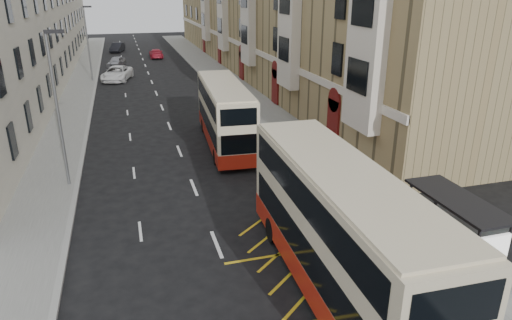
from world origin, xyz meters
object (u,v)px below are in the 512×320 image
object	(u,v)px
street_lamp_far	(88,40)
double_decker_rear	(225,115)
double_decker_front	(338,231)
car_dark	(117,47)
pedestrian_far	(381,224)
white_van	(117,73)
street_lamp_near	(57,102)
bus_shelter	(466,220)
pedestrian_mid	(470,256)
car_red	(156,53)
pedestrian_near	(391,220)
car_silver	(116,62)

from	to	relation	value
street_lamp_far	double_decker_rear	size ratio (longest dim) A/B	0.75
street_lamp_far	double_decker_front	world-z (taller)	street_lamp_far
double_decker_front	car_dark	world-z (taller)	double_decker_front
double_decker_front	street_lamp_far	bearing A→B (deg)	104.73
double_decker_front	pedestrian_far	distance (m)	3.83
double_decker_front	double_decker_rear	bearing A→B (deg)	92.55
double_decker_rear	white_van	distance (m)	26.70
street_lamp_near	pedestrian_far	xyz separation A→B (m)	(12.71, -10.09, -3.54)
bus_shelter	pedestrian_mid	bearing A→B (deg)	-100.78
street_lamp_far	car_red	world-z (taller)	street_lamp_far
pedestrian_near	car_red	world-z (taller)	pedestrian_near
bus_shelter	pedestrian_mid	distance (m)	1.27
pedestrian_far	car_dark	xyz separation A→B (m)	(-9.83, 65.24, -0.34)
pedestrian_far	car_red	size ratio (longest dim) A/B	0.41
car_dark	pedestrian_far	bearing A→B (deg)	-68.41
street_lamp_near	street_lamp_far	bearing A→B (deg)	90.00
street_lamp_far	car_silver	world-z (taller)	street_lamp_far
pedestrian_near	white_van	world-z (taller)	pedestrian_near
double_decker_rear	bus_shelter	bearing A→B (deg)	-68.78
pedestrian_near	pedestrian_far	bearing A→B (deg)	13.98
street_lamp_far	car_dark	xyz separation A→B (m)	(2.88, 25.16, -3.88)
double_decker_rear	car_dark	size ratio (longest dim) A/B	2.33
pedestrian_near	car_dark	size ratio (longest dim) A/B	0.36
pedestrian_near	car_silver	world-z (taller)	pedestrian_near
pedestrian_near	street_lamp_far	bearing A→B (deg)	-84.09
street_lamp_far	white_van	world-z (taller)	street_lamp_far
white_van	street_lamp_far	bearing A→B (deg)	-164.68
double_decker_front	car_red	size ratio (longest dim) A/B	2.54
double_decker_front	pedestrian_far	size ratio (longest dim) A/B	6.19
double_decker_rear	street_lamp_far	bearing A→B (deg)	114.19
pedestrian_mid	car_red	distance (m)	60.02
bus_shelter	white_van	xyz separation A→B (m)	(-12.03, 42.45, -1.34)
street_lamp_near	pedestrian_far	world-z (taller)	street_lamp_near
street_lamp_far	double_decker_front	distance (m)	43.32
pedestrian_mid	car_silver	size ratio (longest dim) A/B	0.43
car_silver	car_red	size ratio (longest dim) A/B	0.89
double_decker_front	pedestrian_mid	size ratio (longest dim) A/B	6.62
car_dark	double_decker_front	bearing A→B (deg)	-71.16
pedestrian_near	pedestrian_far	xyz separation A→B (m)	(-0.72, -0.36, 0.11)
double_decker_front	car_red	world-z (taller)	double_decker_front
double_decker_rear	pedestrian_far	bearing A→B (deg)	-73.50
pedestrian_mid	white_van	world-z (taller)	pedestrian_mid
white_van	pedestrian_near	bearing A→B (deg)	-60.89
double_decker_rear	car_silver	xyz separation A→B (m)	(-6.88, 35.40, -1.45)
double_decker_rear	pedestrian_far	xyz separation A→B (m)	(3.21, -14.38, -1.05)
pedestrian_mid	car_silver	distance (m)	54.04
street_lamp_near	white_van	world-z (taller)	street_lamp_near
double_decker_rear	car_red	bearing A→B (deg)	95.40
pedestrian_near	pedestrian_far	distance (m)	0.81
street_lamp_near	pedestrian_mid	distance (m)	19.87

